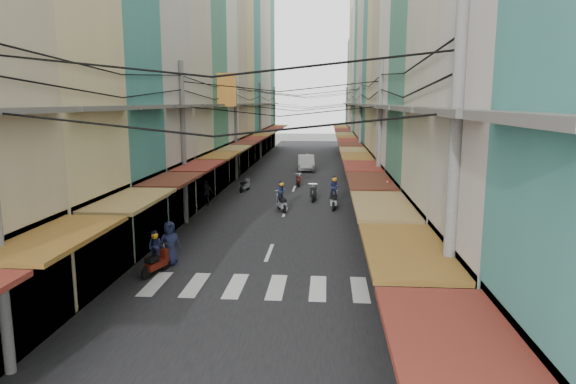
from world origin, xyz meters
The scene contains 15 objects.
ground centered at (0.00, 0.00, 0.00)m, with size 160.00×160.00×0.00m, color #62625D.
road centered at (0.00, 20.00, 0.01)m, with size 10.00×80.00×0.02m, color black.
sidewalk_left centered at (-6.50, 20.00, 0.03)m, with size 3.00×80.00×0.06m, color slate.
sidewalk_right centered at (6.50, 20.00, 0.03)m, with size 3.00×80.00×0.06m, color slate.
crosswalk centered at (0.00, -6.00, 0.03)m, with size 7.55×2.40×0.01m.
building_row_left centered at (-7.92, 16.56, 9.78)m, with size 7.80×67.67×23.70m.
building_row_right centered at (7.92, 16.45, 9.41)m, with size 7.80×68.98×22.59m.
utility_poles centered at (0.00, 15.01, 6.59)m, with size 10.20×66.13×8.20m.
white_car centered at (0.44, 24.43, 0.00)m, with size 4.89×1.92×1.72m, color silver.
bicycle centered at (7.50, -1.48, 0.00)m, with size 0.67×1.77×1.22m, color black.
moving_scooters centered at (0.11, 6.28, 0.53)m, with size 7.12×22.03×1.96m.
parked_scooters centered at (3.76, -3.62, 0.49)m, with size 12.41×14.55×1.02m.
pedestrians centered at (-4.07, 2.91, 1.00)m, with size 13.75×17.34×2.19m.
market_umbrella centered at (7.07, -6.05, 2.07)m, with size 2.23×2.23×2.35m.
traffic_sign centered at (4.78, -2.04, 2.36)m, with size 0.10×0.70×3.20m.
Camera 1 is at (2.34, -22.46, 6.20)m, focal length 32.00 mm.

